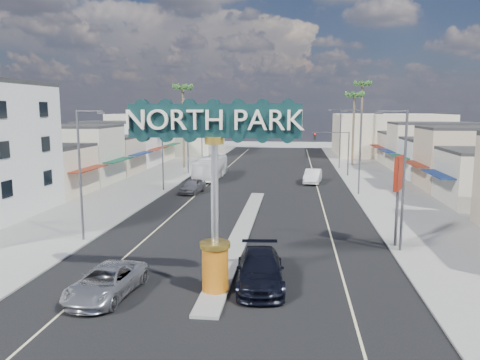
% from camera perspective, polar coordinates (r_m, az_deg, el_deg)
% --- Properties ---
extents(ground, '(160.00, 160.00, 0.00)m').
position_cam_1_polar(ground, '(50.78, 2.28, -1.59)').
color(ground, gray).
rests_on(ground, ground).
extents(road, '(20.00, 120.00, 0.01)m').
position_cam_1_polar(road, '(50.78, 2.28, -1.59)').
color(road, black).
rests_on(road, ground).
extents(median_island, '(1.30, 30.00, 0.16)m').
position_cam_1_polar(median_island, '(35.20, 0.28, -6.10)').
color(median_island, gray).
rests_on(median_island, ground).
extents(sidewalk_left, '(8.00, 120.00, 0.12)m').
position_cam_1_polar(sidewalk_left, '(53.66, -12.80, -1.18)').
color(sidewalk_left, gray).
rests_on(sidewalk_left, ground).
extents(sidewalk_right, '(8.00, 120.00, 0.12)m').
position_cam_1_polar(sidewalk_right, '(51.65, 17.97, -1.77)').
color(sidewalk_right, gray).
rests_on(sidewalk_right, ground).
extents(storefront_row_left, '(12.00, 42.00, 6.00)m').
position_cam_1_polar(storefront_row_left, '(68.95, -17.16, 3.27)').
color(storefront_row_left, beige).
rests_on(storefront_row_left, ground).
extents(storefront_row_right, '(12.00, 42.00, 6.00)m').
position_cam_1_polar(storefront_row_right, '(66.27, 24.42, 2.67)').
color(storefront_row_right, '#B7B29E').
rests_on(storefront_row_right, ground).
extents(backdrop_far_left, '(20.00, 20.00, 8.00)m').
position_cam_1_polar(backdrop_far_left, '(98.39, -8.59, 5.66)').
color(backdrop_far_left, '#B7B29E').
rests_on(backdrop_far_left, ground).
extents(backdrop_far_right, '(20.00, 20.00, 8.00)m').
position_cam_1_polar(backdrop_far_right, '(96.69, 17.58, 5.30)').
color(backdrop_far_right, beige).
rests_on(backdrop_far_right, ground).
extents(gateway_sign, '(8.20, 1.50, 9.15)m').
position_cam_1_polar(gateway_sign, '(22.34, -3.14, 0.60)').
color(gateway_sign, '#C7660F').
rests_on(gateway_sign, median_island).
extents(traffic_signal_left, '(5.09, 0.45, 6.00)m').
position_cam_1_polar(traffic_signal_left, '(65.29, -4.83, 4.46)').
color(traffic_signal_left, '#47474C').
rests_on(traffic_signal_left, ground).
extents(traffic_signal_right, '(5.09, 0.45, 6.00)m').
position_cam_1_polar(traffic_signal_right, '(64.22, 11.50, 4.25)').
color(traffic_signal_right, '#47474C').
rests_on(traffic_signal_right, ground).
extents(streetlight_l_near, '(2.03, 0.22, 9.00)m').
position_cam_1_polar(streetlight_l_near, '(33.27, -18.69, 1.33)').
color(streetlight_l_near, '#47474C').
rests_on(streetlight_l_near, ground).
extents(streetlight_l_mid, '(2.03, 0.22, 9.00)m').
position_cam_1_polar(streetlight_l_mid, '(51.96, -9.26, 4.17)').
color(streetlight_l_mid, '#47474C').
rests_on(streetlight_l_mid, ground).
extents(streetlight_l_far, '(2.03, 0.22, 9.00)m').
position_cam_1_polar(streetlight_l_far, '(73.32, -4.55, 5.55)').
color(streetlight_l_far, '#47474C').
rests_on(streetlight_l_far, ground).
extents(streetlight_r_near, '(2.03, 0.22, 9.00)m').
position_cam_1_polar(streetlight_r_near, '(30.81, 19.07, 0.75)').
color(streetlight_r_near, '#47474C').
rests_on(streetlight_r_near, ground).
extents(streetlight_r_mid, '(2.03, 0.22, 9.00)m').
position_cam_1_polar(streetlight_r_mid, '(50.42, 14.25, 3.88)').
color(streetlight_r_mid, '#47474C').
rests_on(streetlight_r_mid, ground).
extents(streetlight_r_far, '(2.03, 0.22, 9.00)m').
position_cam_1_polar(streetlight_r_far, '(72.24, 11.98, 5.34)').
color(streetlight_r_far, '#47474C').
rests_on(streetlight_r_far, ground).
extents(palm_left_far, '(2.60, 2.60, 13.10)m').
position_cam_1_polar(palm_left_far, '(71.85, -6.97, 10.58)').
color(palm_left_far, brown).
rests_on(palm_left_far, ground).
extents(palm_right_mid, '(2.60, 2.60, 12.10)m').
position_cam_1_polar(palm_right_mid, '(76.39, 13.78, 9.61)').
color(palm_right_mid, brown).
rests_on(palm_right_mid, ground).
extents(palm_right_far, '(2.60, 2.60, 14.10)m').
position_cam_1_polar(palm_right_far, '(82.65, 14.71, 10.73)').
color(palm_right_far, brown).
rests_on(palm_right_far, ground).
extents(suv_left, '(2.95, 5.53, 1.48)m').
position_cam_1_polar(suv_left, '(24.12, -16.00, -11.86)').
color(suv_left, '#ADAEB2').
rests_on(suv_left, ground).
extents(suv_right, '(2.88, 6.07, 1.71)m').
position_cam_1_polar(suv_right, '(24.54, 2.46, -10.88)').
color(suv_right, black).
rests_on(suv_right, ground).
extents(car_parked_left, '(2.45, 4.78, 1.56)m').
position_cam_1_polar(car_parked_left, '(50.90, -5.79, -0.72)').
color(car_parked_left, slate).
rests_on(car_parked_left, ground).
extents(car_parked_right, '(2.52, 5.44, 1.73)m').
position_cam_1_polar(car_parked_right, '(57.92, 8.86, 0.45)').
color(car_parked_right, silver).
rests_on(car_parked_right, ground).
extents(city_bus, '(2.86, 10.63, 2.94)m').
position_cam_1_polar(city_bus, '(60.86, -3.60, 1.51)').
color(city_bus, white).
rests_on(city_bus, ground).
extents(bank_pylon_sign, '(0.97, 1.79, 5.95)m').
position_cam_1_polar(bank_pylon_sign, '(31.88, 18.75, 0.21)').
color(bank_pylon_sign, '#47474C').
rests_on(bank_pylon_sign, sidewalk_right).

